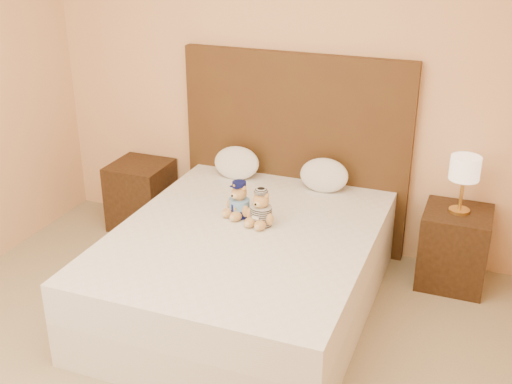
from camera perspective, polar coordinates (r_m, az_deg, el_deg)
room_walls at (r=3.04m, az=-6.59°, el=11.86°), size 4.04×4.52×2.72m
bed at (r=4.23m, az=-0.99°, el=-6.84°), size 1.60×2.00×0.55m
headboard at (r=4.89m, az=3.44°, el=3.61°), size 1.75×0.08×1.50m
nightstand_left at (r=5.38m, az=-10.15°, el=-0.26°), size 0.45×0.45×0.55m
nightstand_right at (r=4.69m, az=17.19°, el=-4.72°), size 0.45×0.45×0.55m
lamp at (r=4.46m, az=18.06°, el=1.79°), size 0.20×0.20×0.40m
teddy_police at (r=4.25m, az=-1.49°, el=-0.65°), size 0.28×0.27×0.24m
teddy_prisoner at (r=4.13m, az=0.45°, el=-1.42°), size 0.25×0.25×0.24m
pillow_left at (r=4.89m, az=-1.74°, el=2.74°), size 0.36×0.23×0.26m
pillow_right at (r=4.68m, az=6.07°, el=1.62°), size 0.36×0.23×0.25m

